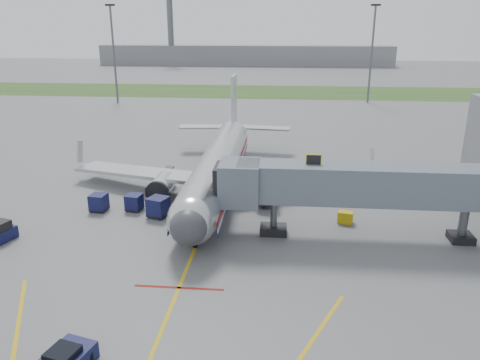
# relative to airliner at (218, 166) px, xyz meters

# --- Properties ---
(ground) EXTENTS (400.00, 400.00, 0.00)m
(ground) POSITION_rel_airliner_xyz_m (-0.00, -15.25, -2.65)
(ground) COLOR #565659
(ground) RESTS_ON ground
(grass_strip) EXTENTS (300.00, 25.00, 0.01)m
(grass_strip) POSITION_rel_airliner_xyz_m (-0.00, 74.75, -2.64)
(grass_strip) COLOR #2D4C1E
(grass_strip) RESTS_ON ground
(apron_markings) EXTENTS (21.52, 50.00, 0.01)m
(apron_markings) POSITION_rel_airliner_xyz_m (-0.00, -22.65, -2.64)
(apron_markings) COLOR gold
(apron_markings) RESTS_ON ground
(airliner) EXTENTS (32.10, 35.67, 10.25)m
(airliner) POSITION_rel_airliner_xyz_m (0.00, 0.00, 0.00)
(airliner) COLOR silver
(airliner) RESTS_ON ground
(jet_bridge) EXTENTS (25.30, 4.00, 6.90)m
(jet_bridge) POSITION_rel_airliner_xyz_m (12.86, -10.25, 1.82)
(jet_bridge) COLOR slate
(jet_bridge) RESTS_ON ground
(light_mast_left) EXTENTS (2.00, 0.44, 20.40)m
(light_mast_left) POSITION_rel_airliner_xyz_m (-30.00, 54.75, 8.13)
(light_mast_left) COLOR #595B60
(light_mast_left) RESTS_ON ground
(light_mast_right) EXTENTS (2.00, 0.44, 20.40)m
(light_mast_right) POSITION_rel_airliner_xyz_m (25.00, 59.75, 8.13)
(light_mast_right) COLOR #595B60
(light_mast_right) RESTS_ON ground
(distant_terminal) EXTENTS (120.00, 14.00, 8.00)m
(distant_terminal) POSITION_rel_airliner_xyz_m (-10.00, 154.75, 1.35)
(distant_terminal) COLOR slate
(distant_terminal) RESTS_ON ground
(control_tower) EXTENTS (4.00, 4.00, 30.00)m
(control_tower) POSITION_rel_airliner_xyz_m (-40.00, 149.75, 14.68)
(control_tower) COLOR #595B60
(control_tower) RESTS_ON ground
(baggage_tug) EXTENTS (1.87, 2.64, 1.67)m
(baggage_tug) POSITION_rel_airliner_xyz_m (-15.65, -13.73, -1.91)
(baggage_tug) COLOR #0D0B34
(baggage_tug) RESTS_ON ground
(baggage_cart_a) EXTENTS (1.60, 1.60, 1.52)m
(baggage_cart_a) POSITION_rel_airliner_xyz_m (-7.07, -6.27, -1.87)
(baggage_cart_a) COLOR #0D0B34
(baggage_cart_a) RESTS_ON ground
(baggage_cart_b) EXTENTS (2.14, 2.14, 1.81)m
(baggage_cart_b) POSITION_rel_airliner_xyz_m (-4.43, -7.55, -1.73)
(baggage_cart_b) COLOR #0D0B34
(baggage_cart_b) RESTS_ON ground
(baggage_cart_c) EXTENTS (1.62, 1.62, 1.59)m
(baggage_cart_c) POSITION_rel_airliner_xyz_m (-10.30, -6.71, -1.83)
(baggage_cart_c) COLOR #0D0B34
(baggage_cart_c) RESTS_ON ground
(belt_loader) EXTENTS (2.26, 4.50, 2.12)m
(belt_loader) POSITION_rel_airliner_xyz_m (-5.94, -1.13, -2.12)
(belt_loader) COLOR #0D0B34
(belt_loader) RESTS_ON ground
(ground_power_cart) EXTENTS (1.44, 1.13, 1.02)m
(ground_power_cart) POSITION_rel_airliner_xyz_m (12.20, -7.42, -2.14)
(ground_power_cart) COLOR #C3A60B
(ground_power_cart) RESTS_ON ground
(ramp_worker) EXTENTS (0.80, 0.75, 1.84)m
(ramp_worker) POSITION_rel_airliner_xyz_m (-4.92, 0.60, -1.73)
(ramp_worker) COLOR #88DF1A
(ramp_worker) RESTS_ON ground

